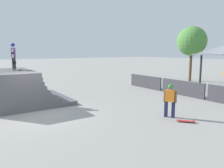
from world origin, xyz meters
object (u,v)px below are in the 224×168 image
at_px(skateboard_on_deck, 17,69).
at_px(skateboard_on_ground, 186,121).
at_px(bystander_walking, 170,98).
at_px(tree_beside_pavilion, 192,41).
at_px(skater_on_deck, 13,55).

distance_m(skateboard_on_deck, skateboard_on_ground, 9.71).
distance_m(bystander_walking, tree_beside_pavilion, 14.21).
relative_size(skateboard_on_deck, tree_beside_pavilion, 0.14).
xyz_separation_m(skater_on_deck, skateboard_on_deck, (0.49, 0.06, -0.86)).
bearing_deg(skateboard_on_deck, skateboard_on_ground, 14.46).
xyz_separation_m(skater_on_deck, bystander_walking, (7.35, 5.44, -1.98)).
bearing_deg(bystander_walking, skateboard_on_deck, 7.73).
bearing_deg(skateboard_on_deck, tree_beside_pavilion, 71.85).
relative_size(skateboard_on_ground, tree_beside_pavilion, 0.13).
distance_m(skateboard_on_ground, tree_beside_pavilion, 14.93).
relative_size(skateboard_on_deck, skateboard_on_ground, 1.07).
distance_m(bystander_walking, skateboard_on_ground, 1.30).
bearing_deg(skater_on_deck, skateboard_on_deck, 24.75).
relative_size(skater_on_deck, tree_beside_pavilion, 0.28).
relative_size(skater_on_deck, skateboard_on_deck, 2.04).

